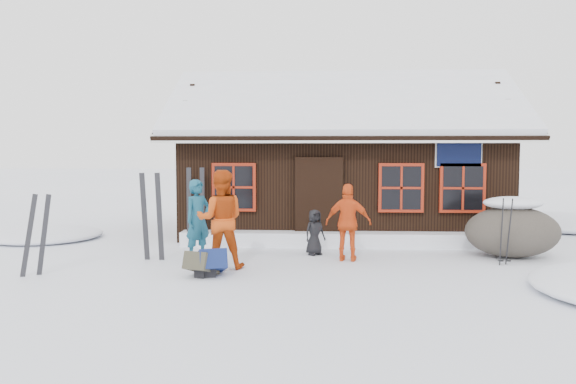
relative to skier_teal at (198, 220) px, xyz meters
name	(u,v)px	position (x,y,z in m)	size (l,w,h in m)	color
ground	(272,265)	(1.51, -0.37, -0.82)	(120.00, 120.00, 0.00)	white
mountain_hut	(341,174)	(3.01, 4.61, 0.76)	(8.90, 6.09, 4.42)	black
snow_drift	(345,239)	(3.01, 1.88, -0.64)	(7.60, 0.60, 0.35)	white
snow_mounds	(352,249)	(3.16, 1.49, -0.82)	(20.60, 13.20, 0.48)	white
skier_teal	(198,220)	(0.00, 0.00, 0.00)	(0.60, 0.39, 1.63)	navy
skier_orange_left	(221,219)	(0.58, -0.70, 0.11)	(0.90, 0.70, 1.85)	#BB3E0D
skier_orange_right	(348,223)	(3.00, 0.14, -0.04)	(0.91, 0.38, 1.55)	#DC4916
skier_crouched	(315,232)	(2.33, 0.76, -0.33)	(0.47, 0.31, 0.97)	black
boulder	(512,230)	(6.42, 0.75, -0.25)	(1.92, 1.44, 1.13)	#4B453C
ski_pair_left	(36,236)	(-2.55, -1.51, -0.11)	(0.55, 0.22, 1.50)	black
ski_pair_mid	(152,218)	(-0.94, 0.03, 0.04)	(0.48, 0.10, 1.82)	black
ski_pair_right	(196,208)	(-0.46, 1.83, 0.07)	(0.42, 0.06, 1.87)	black
ski_poles	(505,233)	(6.01, -0.07, -0.19)	(0.24, 0.12, 1.33)	black
backpack_blue	(212,266)	(0.52, -1.31, -0.64)	(0.48, 0.63, 0.34)	navy
backpack_olive	(202,267)	(0.37, -1.38, -0.66)	(0.43, 0.58, 0.31)	#3D3A2C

